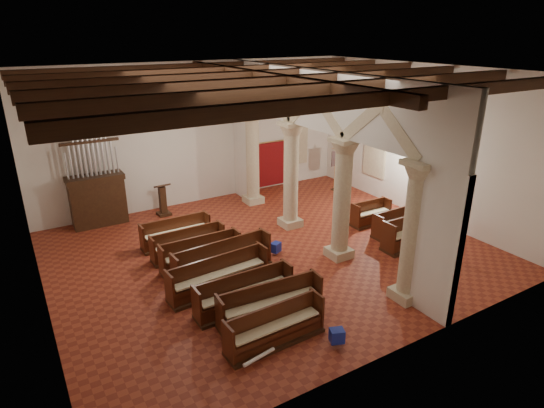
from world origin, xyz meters
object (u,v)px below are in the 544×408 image
Objects in this scene: lectern at (163,202)px; aisle_pew_0 at (408,238)px; pipe_organ at (97,191)px; processional_banner at (335,175)px; nave_pew_0 at (275,331)px.

lectern is 9.69m from aisle_pew_0.
processional_banner is (10.44, -1.48, -0.62)m from pipe_organ.
processional_banner is at bearing -11.01° from lectern.
processional_banner is (8.02, -1.08, 0.17)m from lectern.
aisle_pew_0 is at bearing -103.52° from processional_banner.
aisle_pew_0 is at bearing -41.24° from pipe_organ.
aisle_pew_0 is (6.68, 2.06, 0.06)m from nave_pew_0.
aisle_pew_0 is (-1.65, -6.23, -0.37)m from processional_banner.
pipe_organ is 1.68× the size of nave_pew_0.
lectern is (2.42, -0.40, -0.79)m from pipe_organ.
pipe_organ is at bearing 100.34° from nave_pew_0.
pipe_organ reaches higher than lectern.
processional_banner reaches higher than aisle_pew_0.
nave_pew_0 is (-8.34, -8.29, -0.43)m from processional_banner.
aisle_pew_0 reaches higher than nave_pew_0.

